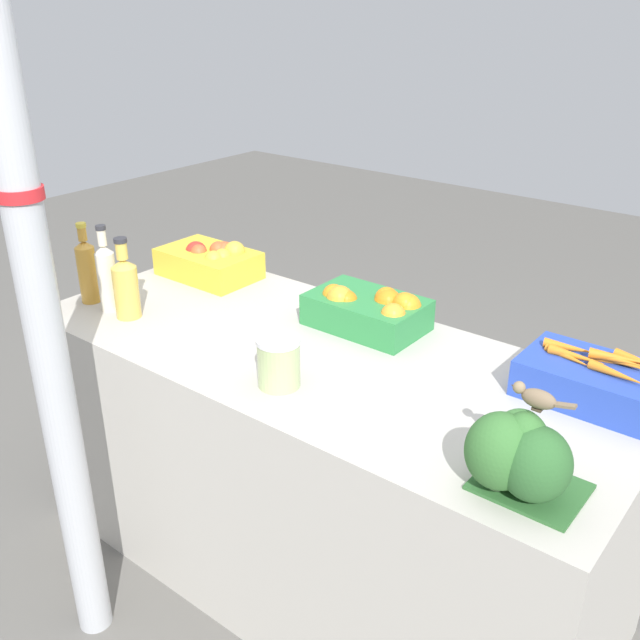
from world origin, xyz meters
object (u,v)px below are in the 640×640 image
Objects in this scene: juice_bottle_golden at (126,286)px; pickle_jar at (279,362)px; support_pole at (22,207)px; broccoli_pile at (517,453)px; juice_bottle_cloudy at (107,275)px; apple_crate at (211,261)px; orange_crate at (371,309)px; carrot_crate at (594,380)px; sparrow_bird at (537,398)px; juice_bottle_amber at (87,269)px.

juice_bottle_golden is 1.92× the size of pickle_jar.
support_pole is 11.07× the size of broccoli_pile.
support_pole reaches higher than juice_bottle_cloudy.
apple_crate is 1.00× the size of orange_crate.
carrot_crate is at bearing 0.14° from orange_crate.
sparrow_bird is (1.36, -0.03, 0.11)m from juice_bottle_golden.
orange_crate is at bearing 63.23° from support_pole.
orange_crate is (0.71, -0.00, 0.00)m from apple_crate.
orange_crate is 0.84m from sparrow_bird.
support_pole is 9.15× the size of juice_bottle_cloudy.
support_pole reaches higher than sparrow_bird.
juice_bottle_amber is at bearing -165.03° from carrot_crate.
apple_crate is 0.45m from juice_bottle_amber.
broccoli_pile is 0.13m from sparrow_bird.
support_pole is at bearing -137.83° from pickle_jar.
broccoli_pile is at bearing 68.61° from sparrow_bird.
juice_bottle_golden is (-0.24, 0.42, -0.39)m from support_pole.
apple_crate is at bearing 161.26° from broccoli_pile.
support_pole is 7.43× the size of orange_crate.
juice_bottle_cloudy is at bearing 177.69° from pickle_jar.
support_pole is 7.43× the size of apple_crate.
juice_bottle_golden is at bearing 177.36° from pickle_jar.
orange_crate is at bearing 25.58° from juice_bottle_amber.
juice_bottle_cloudy is at bearing 128.11° from support_pole.
carrot_crate is 1.29× the size of juice_bottle_amber.
apple_crate is at bearing 70.38° from juice_bottle_amber.
pickle_jar is (0.73, -0.45, 0.01)m from apple_crate.
juice_bottle_golden is 0.67m from pickle_jar.
juice_bottle_cloudy is 1.08× the size of juice_bottle_golden.
juice_bottle_amber reaches higher than pickle_jar.
juice_bottle_golden reaches higher than pickle_jar.
orange_crate is at bearing 145.50° from broccoli_pile.
pickle_jar is at bearing 177.52° from broccoli_pile.
juice_bottle_cloudy reaches higher than juice_bottle_golden.
juice_bottle_golden is at bearing -147.99° from orange_crate.
juice_bottle_golden is (0.20, 0.00, -0.01)m from juice_bottle_amber.
juice_bottle_amber is 1.57m from sparrow_bird.
orange_crate is 0.69m from carrot_crate.
broccoli_pile is at bearing -2.39° from juice_bottle_cloudy.
support_pole is 1.46m from carrot_crate.
juice_bottle_amber is at bearing 177.97° from pickle_jar.
carrot_crate is (1.40, -0.00, -0.00)m from apple_crate.
juice_bottle_cloudy reaches higher than broccoli_pile.
pickle_jar is (-0.68, 0.03, -0.03)m from broccoli_pile.
support_pole is at bearing -70.85° from apple_crate.
juice_bottle_amber is at bearing 136.03° from support_pole.
juice_bottle_golden is (-1.35, -0.41, 0.05)m from carrot_crate.
broccoli_pile reaches higher than carrot_crate.
pickle_jar is (0.67, -0.03, -0.04)m from juice_bottle_golden.
sparrow_bird is (1.46, -0.03, 0.10)m from juice_bottle_cloudy.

